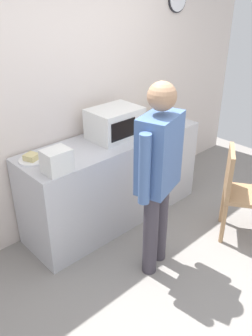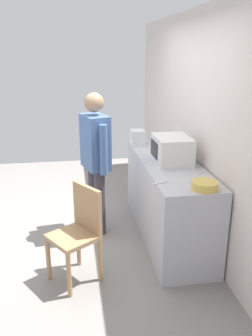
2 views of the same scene
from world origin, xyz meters
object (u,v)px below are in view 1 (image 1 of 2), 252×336
Objects in this scene: salad_bowl at (164,113)px; spoon_utensil at (128,122)px; toaster at (57,161)px; sandwich_plate at (32,159)px; wooden_chair at (238,190)px; fork_utensil at (177,129)px; microwave at (115,123)px; person_standing at (158,169)px.

salad_bowl is 0.47m from spoon_utensil.
toaster is 1.29× the size of spoon_utensil.
salad_bowl reaches higher than sandwich_plate.
toaster is at bearing -159.62° from spoon_utensil.
spoon_utensil is at bearing 101.42° from wooden_chair.
fork_utensil is at bearing -119.69° from salad_bowl.
salad_bowl is (1.72, -0.02, 0.02)m from sandwich_plate.
fork_utensil is (0.62, -0.29, -0.15)m from microwave.
sandwich_plate is 1.12m from person_standing.
sandwich_plate is 1.72m from salad_bowl.
spoon_utensil is at bearing 161.69° from salad_bowl.
toaster reaches higher than spoon_utensil.
sandwich_plate is 1.56m from fork_utensil.
toaster is at bearing 177.71° from fork_utensil.
microwave is 0.87m from toaster.
wooden_chair is (1.54, -1.17, -0.43)m from sandwich_plate.
fork_utensil is 0.89m from wooden_chair.
person_standing is (-0.90, -0.55, 0.05)m from fork_utensil.
wooden_chair is at bearing -99.01° from salad_bowl.
spoon_utensil is 0.10× the size of person_standing.
microwave is 1.38m from wooden_chair.
microwave is 0.70m from fork_utensil.
toaster is at bearing -169.59° from salad_bowl.
salad_bowl is at bearing 39.56° from person_standing.
person_standing is at bearing -148.54° from fork_utensil.
sandwich_plate is at bearing 142.71° from wooden_chair.
wooden_chair is (0.26, -1.30, -0.42)m from spoon_utensil.
microwave is at bearing 71.75° from person_standing.
salad_bowl is at bearing 80.99° from wooden_chair.
spoon_utensil is (1.27, 0.13, -0.02)m from sandwich_plate.
person_standing is (0.61, -0.93, 0.03)m from sandwich_plate.
microwave is at bearing -150.12° from spoon_utensil.
sandwich_plate is at bearing 179.39° from salad_bowl.
fork_utensil is 0.56m from spoon_utensil.
microwave is 2.15× the size of sandwich_plate.
wooden_chair is at bearing -78.58° from spoon_utensil.
wooden_chair is at bearing -14.41° from person_standing.
toaster reaches higher than wooden_chair.
person_standing is (-0.28, -0.84, -0.09)m from microwave.
salad_bowl is 0.42m from fork_utensil.
person_standing is at bearing -47.49° from toaster.
fork_utensil is at bearing 91.81° from wooden_chair.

